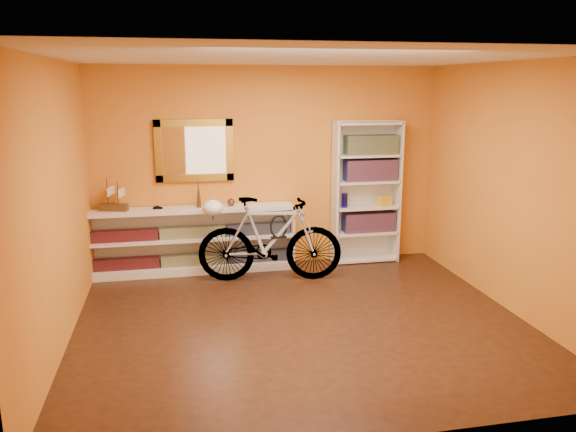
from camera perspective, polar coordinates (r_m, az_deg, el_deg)
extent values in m
cube|color=black|center=(5.82, 1.38, -10.76)|extent=(4.50, 4.00, 0.01)
cube|color=silver|center=(5.32, 1.55, 15.85)|extent=(4.50, 4.00, 0.01)
cube|color=orange|center=(7.36, -2.01, 4.93)|extent=(4.50, 0.01, 2.60)
cube|color=orange|center=(5.40, -22.58, 0.87)|extent=(0.01, 4.00, 2.60)
cube|color=orange|center=(6.31, 21.87, 2.59)|extent=(0.01, 4.00, 2.60)
cube|color=olive|center=(7.20, -9.50, 6.58)|extent=(0.98, 0.06, 0.78)
cube|color=silver|center=(7.76, 4.65, -2.61)|extent=(0.09, 0.02, 0.09)
cube|color=black|center=(7.32, -9.56, -4.39)|extent=(2.50, 0.13, 0.14)
cube|color=navy|center=(7.22, -9.67, -1.62)|extent=(2.50, 0.13, 0.14)
imported|color=black|center=(7.16, -13.09, 0.71)|extent=(0.00, 0.00, 0.00)
cone|color=brown|center=(7.13, -9.08, 2.31)|extent=(0.06, 0.06, 0.36)
sphere|color=brown|center=(7.18, -5.80, 1.41)|extent=(0.10, 0.10, 0.10)
cube|color=maroon|center=(7.68, 8.19, -0.58)|extent=(0.70, 0.22, 0.26)
cube|color=maroon|center=(7.55, 8.37, 4.66)|extent=(0.70, 0.22, 0.28)
cube|color=#194F5A|center=(7.51, 8.46, 7.19)|extent=(0.70, 0.22, 0.25)
cylinder|color=#16148E|center=(7.49, 5.77, 1.60)|extent=(0.09, 0.09, 0.19)
cube|color=maroon|center=(7.46, 6.55, 6.86)|extent=(0.14, 0.14, 0.16)
cube|color=gold|center=(7.65, 9.78, 1.52)|extent=(0.20, 0.16, 0.14)
imported|color=silver|center=(6.83, -1.83, -2.37)|extent=(0.72, 1.84, 1.05)
ellipsoid|color=white|center=(6.75, -7.67, 0.84)|extent=(0.25, 0.24, 0.19)
torus|color=black|center=(6.79, -0.96, -1.08)|extent=(0.22, 0.02, 0.22)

